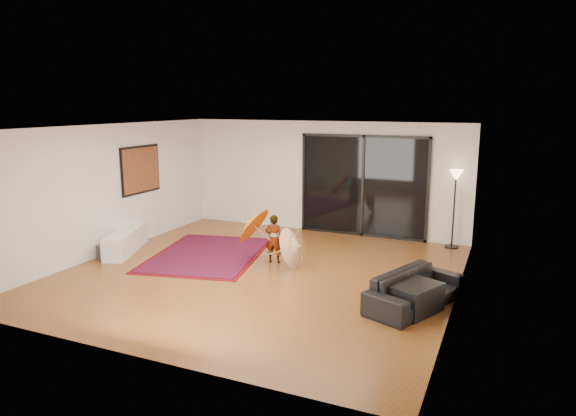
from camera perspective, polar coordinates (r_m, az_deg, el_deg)
The scene contains 17 objects.
floor at distance 9.69m, azimuth -3.21°, elevation -7.22°, with size 7.00×7.00×0.00m, color #9C562A.
ceiling at distance 9.18m, azimuth -3.40°, elevation 8.94°, with size 7.00×7.00×0.00m, color white.
wall_back at distance 12.52m, azimuth 3.97°, elevation 3.44°, with size 7.00×7.00×0.00m, color silver.
wall_front at distance 6.51m, azimuth -17.42°, elevation -4.78°, with size 7.00×7.00×0.00m, color silver.
wall_left at distance 11.34m, azimuth -19.28°, elevation 1.96°, with size 7.00×7.00×0.00m, color silver.
wall_right at distance 8.39m, azimuth 18.55°, elevation -1.22°, with size 7.00×7.00×0.00m, color silver.
sliding_door at distance 12.22m, azimuth 8.33°, elevation 2.43°, with size 3.06×0.07×2.40m.
painting at distance 12.02m, azimuth -16.03°, elevation 4.12°, with size 0.04×1.28×1.08m.
media_console at distance 11.50m, azimuth -17.58°, elevation -3.51°, with size 0.42×1.68×0.47m, color white.
speaker at distance 11.08m, azimuth -19.65°, elevation -4.67°, with size 0.26×0.26×0.30m, color #424244.
persian_rug at distance 10.92m, azimuth -8.87°, elevation -5.10°, with size 2.72×3.37×0.02m.
sofa at distance 8.33m, azimuth 13.97°, elevation -8.78°, with size 1.87×0.73×0.55m, color black.
ottoman at distance 8.18m, azimuth 13.25°, elevation -9.50°, with size 0.78×0.78×0.45m, color black.
floor_lamp at distance 11.61m, azimuth 18.11°, elevation 2.28°, with size 0.30×0.30×1.72m.
child at distance 10.16m, azimuth -1.57°, elevation -3.44°, with size 0.36×0.23×0.97m, color #999999.
parasol_orange at distance 10.29m, azimuth -4.47°, elevation -1.85°, with size 0.62×0.83×0.88m.
parasol_white at distance 9.79m, azimuth 1.24°, elevation -3.92°, with size 0.52×0.81×0.89m.
Camera 1 is at (4.16, -8.17, 3.13)m, focal length 32.00 mm.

